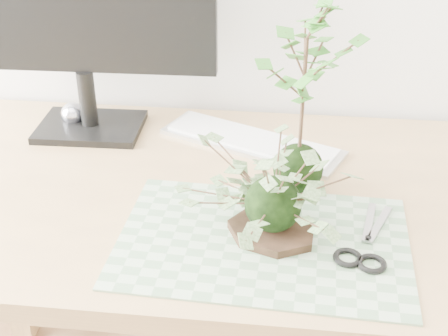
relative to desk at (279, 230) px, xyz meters
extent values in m
cube|color=tan|center=(0.00, 0.00, 0.07)|extent=(1.60, 0.70, 0.04)
cube|color=tan|center=(-0.74, 0.29, -0.30)|extent=(0.06, 0.06, 0.70)
cube|color=#628861|center=(-0.03, -0.16, 0.09)|extent=(0.50, 0.34, 0.00)
cylinder|color=black|center=(-0.01, -0.14, 0.10)|extent=(0.20, 0.20, 0.01)
sphere|color=black|center=(-0.01, -0.14, 0.15)|extent=(0.09, 0.09, 0.09)
sphere|color=black|center=(0.03, 0.01, 0.14)|extent=(0.09, 0.09, 0.09)
cylinder|color=#3E291B|center=(0.03, 0.01, 0.27)|extent=(0.01, 0.01, 0.23)
cube|color=silver|center=(-0.07, 0.19, 0.09)|extent=(0.41, 0.27, 0.01)
cube|color=silver|center=(-0.07, 0.19, 0.10)|extent=(0.38, 0.24, 0.01)
cube|color=black|center=(-0.44, 0.21, 0.10)|extent=(0.23, 0.17, 0.02)
cylinder|color=black|center=(-0.44, 0.21, 0.17)|extent=(0.04, 0.04, 0.12)
sphere|color=silver|center=(-0.48, 0.23, 0.12)|extent=(0.05, 0.05, 0.05)
cube|color=gray|center=(0.14, -0.09, 0.09)|extent=(0.03, 0.12, 0.00)
cube|color=gray|center=(0.15, -0.09, 0.09)|extent=(0.06, 0.11, 0.00)
torus|color=black|center=(0.13, -0.20, 0.10)|extent=(0.06, 0.06, 0.01)
torus|color=black|center=(0.16, -0.20, 0.10)|extent=(0.06, 0.06, 0.01)
camera|label=1|loc=(0.00, -1.00, 0.72)|focal=50.00mm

